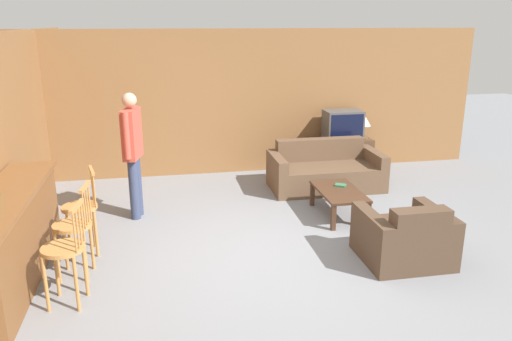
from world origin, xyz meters
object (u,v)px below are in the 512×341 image
at_px(bar_chair_far, 81,211).
at_px(tv, 343,125).
at_px(bar_chair_mid, 74,230).
at_px(couch_far, 325,172).
at_px(table_lamp, 364,122).
at_px(coffee_table, 339,194).
at_px(book_on_table, 340,185).
at_px(bar_chair_near, 65,254).
at_px(armchair_near, 405,239).
at_px(tv_unit, 341,155).
at_px(person_by_window, 133,148).

height_order(bar_chair_far, tv, tv).
relative_size(bar_chair_mid, couch_far, 0.57).
distance_m(bar_chair_far, table_lamp, 5.44).
height_order(coffee_table, book_on_table, book_on_table).
relative_size(bar_chair_far, tv, 1.56).
relative_size(bar_chair_near, armchair_near, 1.09).
bearing_deg(tv_unit, tv, -90.00).
distance_m(couch_far, tv, 1.21).
bearing_deg(tv, bar_chair_far, -147.69).
relative_size(bar_chair_mid, bar_chair_far, 1.00).
bearing_deg(bar_chair_far, tv, 32.31).
height_order(bar_chair_far, tv_unit, bar_chair_far).
xyz_separation_m(bar_chair_near, tv_unit, (4.28, 3.85, -0.24)).
xyz_separation_m(armchair_near, tv_unit, (0.55, 3.63, 0.03)).
xyz_separation_m(couch_far, person_by_window, (-3.09, -0.75, 0.74)).
relative_size(bar_chair_far, person_by_window, 0.59).
xyz_separation_m(bar_chair_far, person_by_window, (0.58, 1.11, 0.47)).
bearing_deg(person_by_window, bar_chair_mid, -109.27).
relative_size(bar_chair_near, couch_far, 0.57).
height_order(bar_chair_far, armchair_near, bar_chair_far).
xyz_separation_m(bar_chair_near, coffee_table, (3.46, 1.72, -0.21)).
bearing_deg(bar_chair_near, tv_unit, 42.01).
relative_size(table_lamp, person_by_window, 0.24).
height_order(coffee_table, tv_unit, tv_unit).
bearing_deg(bar_chair_near, bar_chair_mid, 89.99).
distance_m(bar_chair_near, bar_chair_mid, 0.58).
xyz_separation_m(couch_far, tv_unit, (0.61, 0.85, 0.03)).
distance_m(bar_chair_mid, armchair_near, 3.75).
bearing_deg(coffee_table, bar_chair_near, -153.52).
height_order(couch_far, book_on_table, couch_far).
bearing_deg(coffee_table, bar_chair_mid, -161.75).
xyz_separation_m(tv_unit, tv, (0.00, -0.00, 0.58)).
relative_size(couch_far, book_on_table, 9.36).
distance_m(bar_chair_mid, coffee_table, 3.65).
bearing_deg(couch_far, bar_chair_mid, -146.62).
distance_m(bar_chair_near, table_lamp, 6.09).
distance_m(coffee_table, tv_unit, 2.29).
xyz_separation_m(coffee_table, book_on_table, (0.08, 0.18, 0.07)).
xyz_separation_m(armchair_near, table_lamp, (0.97, 3.63, 0.65)).
height_order(armchair_near, tv_unit, armchair_near).
bearing_deg(tv_unit, person_by_window, -156.57).
bearing_deg(couch_far, tv, 54.50).
bearing_deg(bar_chair_near, armchair_near, 3.50).
distance_m(coffee_table, table_lamp, 2.54).
bearing_deg(table_lamp, couch_far, -140.21).
height_order(book_on_table, person_by_window, person_by_window).
relative_size(bar_chair_near, bar_chair_mid, 1.00).
distance_m(armchair_near, table_lamp, 3.81).
relative_size(bar_chair_near, table_lamp, 2.43).
height_order(bar_chair_near, bar_chair_mid, same).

